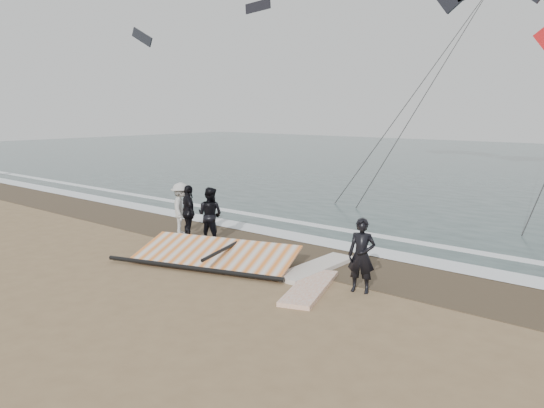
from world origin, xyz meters
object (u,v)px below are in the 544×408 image
at_px(board_cream, 316,267).
at_px(board_white, 310,287).
at_px(man_main, 362,255).
at_px(sail_rig, 217,256).

bearing_deg(board_cream, board_white, -60.46).
height_order(man_main, board_white, man_main).
distance_m(man_main, board_white, 1.32).
relative_size(man_main, board_cream, 0.62).
bearing_deg(sail_rig, board_cream, 27.74).
xyz_separation_m(man_main, sail_rig, (-3.89, -0.48, -0.61)).
distance_m(board_white, sail_rig, 2.98).
bearing_deg(sail_rig, man_main, 7.08).
xyz_separation_m(man_main, board_cream, (-1.65, 0.69, -0.75)).
distance_m(board_cream, sail_rig, 2.53).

